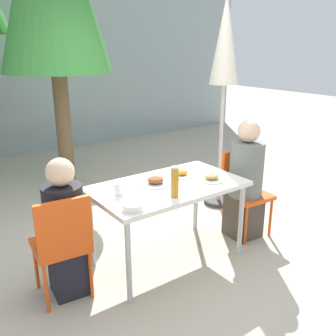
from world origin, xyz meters
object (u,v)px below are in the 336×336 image
Objects in this scene: chair_right at (243,186)px; closed_umbrella at (225,52)px; person_left at (66,231)px; drinking_cup at (119,189)px; bottle at (175,182)px; chair_left at (62,240)px; person_right at (245,183)px; salad_bowl at (133,206)px.

chair_right is 1.51m from closed_umbrella.
person_left reaches higher than drinking_cup.
chair_left is at bearing 162.54° from bottle.
person_right is 4.77× the size of bottle.
bottle is at bearing 17.92° from chair_right.
person_right is 1.45m from salad_bowl.
chair_left is at bearing -121.97° from person_left.
person_left is 0.58m from salad_bowl.
chair_right is at bearing 13.36° from bottle.
chair_right is at bearing 5.21° from chair_left.
person_right is 1.08m from bottle.
chair_right is 9.02× the size of drinking_cup.
bottle is (-1.03, -0.18, 0.29)m from person_right.
drinking_cup is 0.33m from salad_bowl.
bottle is at bearing 2.23° from salad_bowl.
chair_right is 1.53m from salad_bowl.
chair_right is at bearing 10.45° from salad_bowl.
person_left is at bearing 175.26° from drinking_cup.
person_right is 1.50m from closed_umbrella.
person_left is 0.92× the size of person_right.
drinking_cup reaches higher than salad_bowl.
chair_left is 3.42× the size of bottle.
salad_bowl is (-1.48, -0.27, 0.26)m from chair_right.
person_right is at bearing 10.02° from bottle.
drinking_cup is at bearing -159.85° from closed_umbrella.
bottle is 1.58× the size of salad_bowl.
closed_umbrella is at bearing 27.97° from salad_bowl.
chair_right is 1.17m from bottle.
closed_umbrella reaches higher than drinking_cup.
person_left is 1.83m from person_right.
person_right is at bearing 0.45° from person_left.
person_right reaches higher than bottle.
person_right reaches higher than drinking_cup.
salad_bowl is (0.45, -0.28, 0.26)m from chair_left.
person_left is at bearing -0.45° from person_right.
chair_left is at bearing -163.33° from closed_umbrella.
chair_right is at bearing -1.84° from drinking_cup.
chair_left is 9.02× the size of drinking_cup.
chair_right reaches higher than salad_bowl.
salad_bowl is at bearing -177.77° from bottle.
drinking_cup is 0.60× the size of salad_bowl.
chair_right is 3.42× the size of bottle.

